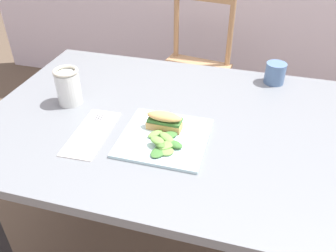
# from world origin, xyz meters

# --- Properties ---
(dining_table) EXTENTS (1.33, 0.84, 0.74)m
(dining_table) POSITION_xyz_m (-0.15, 0.15, 0.62)
(dining_table) COLOR slate
(dining_table) RESTS_ON ground
(chair_wooden_far) EXTENTS (0.46, 0.46, 0.87)m
(chair_wooden_far) POSITION_xyz_m (-0.33, 1.12, 0.45)
(chair_wooden_far) COLOR tan
(chair_wooden_far) RESTS_ON ground
(plate_lunch) EXTENTS (0.25, 0.25, 0.01)m
(plate_lunch) POSITION_xyz_m (-0.20, 0.04, 0.74)
(plate_lunch) COLOR silver
(plate_lunch) RESTS_ON dining_table
(sandwich_half_front) EXTENTS (0.11, 0.05, 0.06)m
(sandwich_half_front) POSITION_xyz_m (-0.21, 0.08, 0.78)
(sandwich_half_front) COLOR tan
(sandwich_half_front) RESTS_ON plate_lunch
(salad_mixed_greens) EXTENTS (0.12, 0.14, 0.03)m
(salad_mixed_greens) POSITION_xyz_m (-0.19, -0.00, 0.76)
(salad_mixed_greens) COLOR #6B9E47
(salad_mixed_greens) RESTS_ON plate_lunch
(napkin_folded) EXTENTS (0.11, 0.25, 0.00)m
(napkin_folded) POSITION_xyz_m (-0.42, 0.01, 0.74)
(napkin_folded) COLOR silver
(napkin_folded) RESTS_ON dining_table
(fork_on_napkin) EXTENTS (0.04, 0.19, 0.00)m
(fork_on_napkin) POSITION_xyz_m (-0.42, 0.02, 0.75)
(fork_on_napkin) COLOR silver
(fork_on_napkin) RESTS_ON napkin_folded
(mason_jar_iced_tea) EXTENTS (0.08, 0.08, 0.13)m
(mason_jar_iced_tea) POSITION_xyz_m (-0.57, 0.15, 0.80)
(mason_jar_iced_tea) COLOR #C67528
(mason_jar_iced_tea) RESTS_ON dining_table
(cup_extra_side) EXTENTS (0.07, 0.07, 0.08)m
(cup_extra_side) POSITION_xyz_m (0.10, 0.49, 0.78)
(cup_extra_side) COLOR #4C6B93
(cup_extra_side) RESTS_ON dining_table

